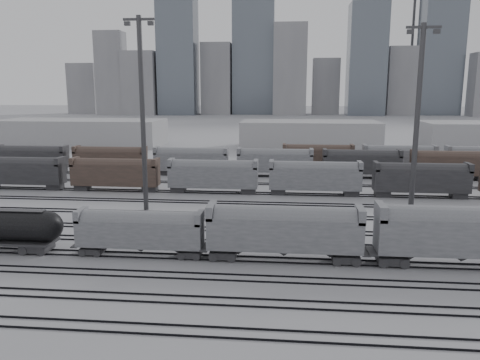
# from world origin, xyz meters

# --- Properties ---
(ground) EXTENTS (900.00, 900.00, 0.00)m
(ground) POSITION_xyz_m (0.00, 0.00, 0.00)
(ground) COLOR #B3B3B8
(ground) RESTS_ON ground
(tracks) EXTENTS (220.00, 71.50, 0.16)m
(tracks) POSITION_xyz_m (0.00, 17.50, 0.08)
(tracks) COLOR black
(tracks) RESTS_ON ground
(hopper_car_a) EXTENTS (13.29, 2.64, 4.75)m
(hopper_car_a) POSITION_xyz_m (-11.89, 1.00, 2.94)
(hopper_car_a) COLOR #262628
(hopper_car_a) RESTS_ON ground
(hopper_car_b) EXTENTS (15.65, 3.11, 5.60)m
(hopper_car_b) POSITION_xyz_m (3.10, 1.00, 3.46)
(hopper_car_b) COLOR #262628
(hopper_car_b) RESTS_ON ground
(hopper_car_c) EXTENTS (16.80, 3.34, 6.01)m
(hopper_car_c) POSITION_xyz_m (20.55, 1.00, 3.71)
(hopper_car_c) COLOR #262628
(hopper_car_c) RESTS_ON ground
(light_mast_b) EXTENTS (4.33, 0.69, 27.09)m
(light_mast_b) POSITION_xyz_m (-17.00, 19.80, 14.37)
(light_mast_b) COLOR #39393C
(light_mast_b) RESTS_ON ground
(light_mast_c) EXTENTS (3.97, 0.63, 24.79)m
(light_mast_c) POSITION_xyz_m (18.66, 13.28, 13.15)
(light_mast_c) COLOR #39393C
(light_mast_c) RESTS_ON ground
(bg_string_near) EXTENTS (151.00, 3.00, 5.60)m
(bg_string_near) POSITION_xyz_m (8.00, 32.00, 2.80)
(bg_string_near) COLOR gray
(bg_string_near) RESTS_ON ground
(bg_string_mid) EXTENTS (151.00, 3.00, 5.60)m
(bg_string_mid) POSITION_xyz_m (18.00, 48.00, 2.80)
(bg_string_mid) COLOR #262628
(bg_string_mid) RESTS_ON ground
(bg_string_far) EXTENTS (66.00, 3.00, 5.60)m
(bg_string_far) POSITION_xyz_m (35.50, 56.00, 2.80)
(bg_string_far) COLOR brown
(bg_string_far) RESTS_ON ground
(warehouse_left) EXTENTS (50.00, 18.00, 8.00)m
(warehouse_left) POSITION_xyz_m (-60.00, 95.00, 4.00)
(warehouse_left) COLOR #ABABAE
(warehouse_left) RESTS_ON ground
(warehouse_mid) EXTENTS (40.00, 18.00, 8.00)m
(warehouse_mid) POSITION_xyz_m (10.00, 95.00, 4.00)
(warehouse_mid) COLOR #ABABAE
(warehouse_mid) RESTS_ON ground
(skyline) EXTENTS (316.00, 22.40, 95.00)m
(skyline) POSITION_xyz_m (10.84, 280.00, 34.73)
(skyline) COLOR #97979A
(skyline) RESTS_ON ground
(crane_left) EXTENTS (42.00, 1.80, 100.00)m
(crane_left) POSITION_xyz_m (-28.74, 305.00, 57.39)
(crane_left) COLOR #39393C
(crane_left) RESTS_ON ground
(crane_right) EXTENTS (42.00, 1.80, 100.00)m
(crane_right) POSITION_xyz_m (91.26, 305.00, 57.39)
(crane_right) COLOR #39393C
(crane_right) RESTS_ON ground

